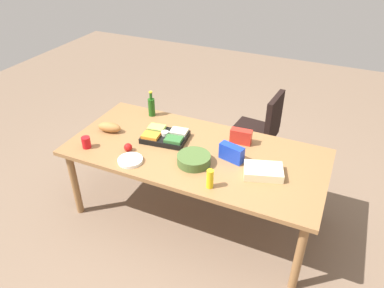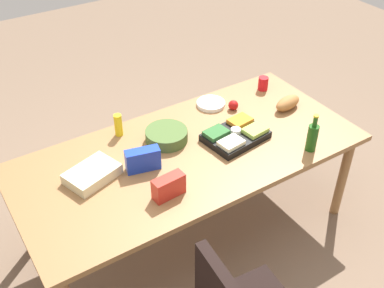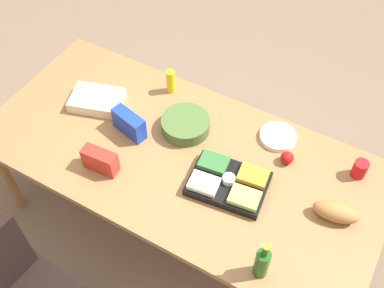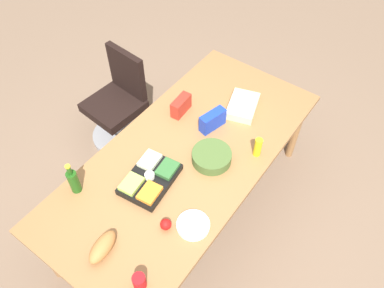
% 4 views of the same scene
% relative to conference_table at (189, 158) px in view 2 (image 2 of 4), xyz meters
% --- Properties ---
extents(ground_plane, '(10.00, 10.00, 0.00)m').
position_rel_conference_table_xyz_m(ground_plane, '(0.00, 0.00, -0.71)').
color(ground_plane, '#77604C').
extents(conference_table, '(2.37, 1.11, 0.78)m').
position_rel_conference_table_xyz_m(conference_table, '(0.00, 0.00, 0.00)').
color(conference_table, olive).
rests_on(conference_table, ground).
extents(bread_loaf, '(0.25, 0.15, 0.10)m').
position_rel_conference_table_xyz_m(bread_loaf, '(-0.91, -0.04, 0.12)').
color(bread_loaf, '#A56C38').
rests_on(bread_loaf, conference_table).
extents(paper_plate_stack, '(0.27, 0.27, 0.03)m').
position_rel_conference_table_xyz_m(paper_plate_stack, '(-0.45, -0.39, 0.08)').
color(paper_plate_stack, white).
rests_on(paper_plate_stack, conference_table).
extents(sheet_cake, '(0.37, 0.31, 0.07)m').
position_rel_conference_table_xyz_m(sheet_cake, '(0.66, -0.09, 0.10)').
color(sheet_cake, beige).
rests_on(sheet_cake, conference_table).
extents(veggie_tray, '(0.45, 0.35, 0.09)m').
position_rel_conference_table_xyz_m(veggie_tray, '(-0.34, 0.06, 0.10)').
color(veggie_tray, black).
rests_on(veggie_tray, conference_table).
extents(apple_red, '(0.08, 0.08, 0.08)m').
position_rel_conference_table_xyz_m(apple_red, '(-0.56, -0.25, 0.11)').
color(apple_red, '#AF1311').
rests_on(apple_red, conference_table).
extents(chip_bag_blue, '(0.23, 0.13, 0.15)m').
position_rel_conference_table_xyz_m(chip_bag_blue, '(0.35, 0.00, 0.14)').
color(chip_bag_blue, '#1837B8').
rests_on(chip_bag_blue, conference_table).
extents(mustard_bottle, '(0.07, 0.07, 0.17)m').
position_rel_conference_table_xyz_m(mustard_bottle, '(0.32, -0.43, 0.15)').
color(mustard_bottle, yellow).
rests_on(mustard_bottle, conference_table).
extents(wine_bottle, '(0.09, 0.09, 0.28)m').
position_rel_conference_table_xyz_m(wine_bottle, '(-0.70, 0.43, 0.17)').
color(wine_bottle, '#1C5014').
rests_on(wine_bottle, conference_table).
extents(chip_bag_red, '(0.21, 0.09, 0.14)m').
position_rel_conference_table_xyz_m(chip_bag_red, '(0.34, 0.30, 0.14)').
color(chip_bag_red, red).
rests_on(chip_bag_red, conference_table).
extents(red_solo_cup, '(0.09, 0.09, 0.11)m').
position_rel_conference_table_xyz_m(red_solo_cup, '(-0.94, -0.37, 0.12)').
color(red_solo_cup, red).
rests_on(red_solo_cup, conference_table).
extents(salad_bowl, '(0.31, 0.31, 0.08)m').
position_rel_conference_table_xyz_m(salad_bowl, '(0.07, -0.18, 0.11)').
color(salad_bowl, '#445E2C').
rests_on(salad_bowl, conference_table).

